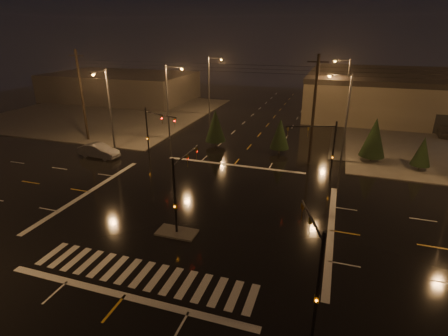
% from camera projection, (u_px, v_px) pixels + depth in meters
% --- Properties ---
extents(ground, '(140.00, 140.00, 0.00)m').
position_uv_depth(ground, '(197.00, 209.00, 29.76)').
color(ground, black).
rests_on(ground, ground).
extents(sidewalk_nw, '(36.00, 36.00, 0.12)m').
position_uv_depth(sidewalk_nw, '(109.00, 112.00, 64.94)').
color(sidewalk_nw, '#45433D').
rests_on(sidewalk_nw, ground).
extents(median_island, '(3.00, 1.60, 0.15)m').
position_uv_depth(median_island, '(177.00, 232.00, 26.20)').
color(median_island, '#45433D').
rests_on(median_island, ground).
extents(crosswalk, '(15.00, 2.60, 0.01)m').
position_uv_depth(crosswalk, '(142.00, 274.00, 21.81)').
color(crosswalk, beige).
rests_on(crosswalk, ground).
extents(stop_bar_near, '(16.00, 0.50, 0.01)m').
position_uv_depth(stop_bar_near, '(124.00, 296.00, 20.04)').
color(stop_bar_near, beige).
rests_on(stop_bar_near, ground).
extents(stop_bar_far, '(16.00, 0.50, 0.01)m').
position_uv_depth(stop_bar_far, '(234.00, 165.00, 39.48)').
color(stop_bar_far, beige).
rests_on(stop_bar_far, ground).
extents(commercial_block, '(30.00, 18.00, 5.60)m').
position_uv_depth(commercial_block, '(121.00, 87.00, 75.98)').
color(commercial_block, '#45413C').
rests_on(commercial_block, ground).
extents(signal_mast_median, '(0.25, 4.59, 6.00)m').
position_uv_depth(signal_mast_median, '(180.00, 183.00, 25.67)').
color(signal_mast_median, black).
rests_on(signal_mast_median, ground).
extents(signal_mast_ne, '(4.84, 1.86, 6.00)m').
position_uv_depth(signal_mast_ne, '(324.00, 143.00, 34.58)').
color(signal_mast_ne, black).
rests_on(signal_mast_ne, ground).
extents(signal_mast_nw, '(4.84, 1.86, 6.00)m').
position_uv_depth(signal_mast_nw, '(153.00, 128.00, 40.08)').
color(signal_mast_nw, black).
rests_on(signal_mast_nw, ground).
extents(signal_mast_se, '(1.55, 3.87, 6.00)m').
position_uv_depth(signal_mast_se, '(315.00, 264.00, 16.82)').
color(signal_mast_se, black).
rests_on(signal_mast_se, ground).
extents(streetlight_1, '(2.77, 0.32, 10.00)m').
position_uv_depth(streetlight_1, '(169.00, 98.00, 46.78)').
color(streetlight_1, '#38383A').
rests_on(streetlight_1, ground).
extents(streetlight_2, '(2.77, 0.32, 10.00)m').
position_uv_depth(streetlight_2, '(211.00, 82.00, 60.92)').
color(streetlight_2, '#38383A').
rests_on(streetlight_2, ground).
extents(streetlight_3, '(2.77, 0.32, 10.00)m').
position_uv_depth(streetlight_3, '(344.00, 112.00, 38.53)').
color(streetlight_3, '#38383A').
rests_on(streetlight_3, ground).
extents(streetlight_4, '(2.77, 0.32, 10.00)m').
position_uv_depth(streetlight_4, '(345.00, 86.00, 56.21)').
color(streetlight_4, '#38383A').
rests_on(streetlight_4, ground).
extents(streetlight_5, '(0.32, 2.77, 10.00)m').
position_uv_depth(streetlight_5, '(108.00, 105.00, 42.15)').
color(streetlight_5, '#38383A').
rests_on(streetlight_5, ground).
extents(utility_pole_0, '(2.20, 0.32, 12.00)m').
position_uv_depth(utility_pole_0, '(82.00, 96.00, 46.25)').
color(utility_pole_0, black).
rests_on(utility_pole_0, ground).
extents(utility_pole_1, '(2.20, 0.32, 12.00)m').
position_uv_depth(utility_pole_1, '(314.00, 111.00, 37.57)').
color(utility_pole_1, black).
rests_on(utility_pole_1, ground).
extents(conifer_0, '(2.84, 2.84, 5.15)m').
position_uv_depth(conifer_0, '(374.00, 137.00, 39.51)').
color(conifer_0, black).
rests_on(conifer_0, ground).
extents(conifer_1, '(2.00, 2.00, 3.83)m').
position_uv_depth(conifer_1, '(423.00, 151.00, 36.99)').
color(conifer_1, black).
rests_on(conifer_1, ground).
extents(conifer_3, '(2.65, 2.65, 4.83)m').
position_uv_depth(conifer_3, '(215.00, 125.00, 45.07)').
color(conifer_3, black).
rests_on(conifer_3, ground).
extents(conifer_4, '(2.36, 2.36, 4.39)m').
position_uv_depth(conifer_4, '(280.00, 134.00, 42.31)').
color(conifer_4, black).
rests_on(conifer_4, ground).
extents(car_parked, '(2.02, 4.79, 1.62)m').
position_uv_depth(car_parked, '(444.00, 131.00, 49.82)').
color(car_parked, black).
rests_on(car_parked, ground).
extents(car_crossing, '(5.10, 2.11, 1.64)m').
position_uv_depth(car_crossing, '(99.00, 151.00, 41.65)').
color(car_crossing, slate).
rests_on(car_crossing, ground).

